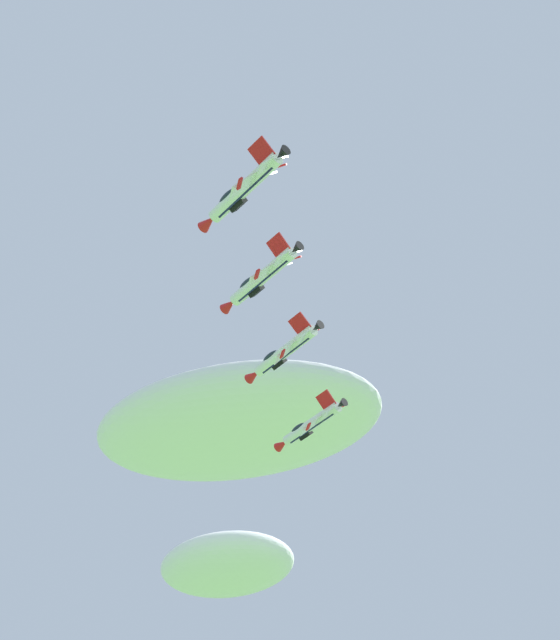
% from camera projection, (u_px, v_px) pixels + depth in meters
% --- Properties ---
extents(cloud_near_formation, '(81.89, 46.53, 20.96)m').
position_uv_depth(cloud_near_formation, '(237.00, 423.00, 290.55)').
color(cloud_near_formation, white).
extents(cloud_low_wispy, '(43.34, 29.04, 17.29)m').
position_uv_depth(cloud_low_wispy, '(227.00, 565.00, 329.63)').
color(cloud_low_wispy, white).
extents(fighter_jet_lead, '(13.99, 10.63, 7.28)m').
position_uv_depth(fighter_jet_lead, '(311.00, 425.00, 162.31)').
color(fighter_jet_lead, white).
extents(fighter_jet_left_wing, '(13.99, 10.80, 7.94)m').
position_uv_depth(fighter_jet_left_wing, '(284.00, 352.00, 147.77)').
color(fighter_jet_left_wing, white).
extents(fighter_jet_right_wing, '(13.99, 10.67, 7.43)m').
position_uv_depth(fighter_jet_right_wing, '(261.00, 278.00, 137.66)').
color(fighter_jet_right_wing, white).
extents(fighter_jet_left_outer, '(13.99, 10.80, 7.92)m').
position_uv_depth(fighter_jet_left_outer, '(244.00, 189.00, 123.12)').
color(fighter_jet_left_outer, white).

